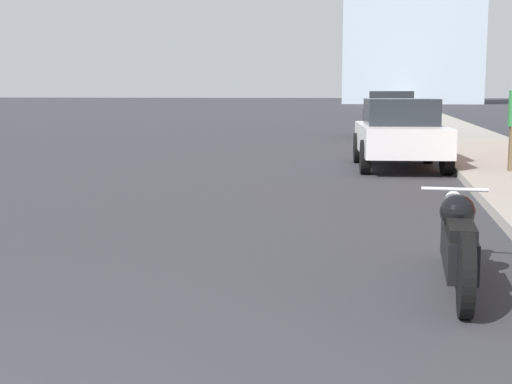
{
  "coord_description": "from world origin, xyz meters",
  "views": [
    {
      "loc": [
        2.33,
        -2.52,
        1.67
      ],
      "look_at": [
        1.06,
        4.66,
        0.64
      ],
      "focal_mm": 50.0,
      "sensor_mm": 36.0,
      "label": 1
    }
  ],
  "objects_px": {
    "parked_car_black": "(392,114)",
    "parked_car_silver": "(387,108)",
    "parked_car_white": "(400,133)",
    "parked_car_red": "(387,105)",
    "motorcycle": "(458,242)"
  },
  "relations": [
    {
      "from": "parked_car_white",
      "to": "parked_car_silver",
      "type": "height_order",
      "value": "parked_car_silver"
    },
    {
      "from": "parked_car_black",
      "to": "parked_car_silver",
      "type": "xyz_separation_m",
      "value": [
        -0.12,
        11.47,
        -0.03
      ]
    },
    {
      "from": "parked_car_white",
      "to": "parked_car_red",
      "type": "relative_size",
      "value": 0.89
    },
    {
      "from": "parked_car_white",
      "to": "parked_car_black",
      "type": "distance_m",
      "value": 11.61
    },
    {
      "from": "parked_car_black",
      "to": "parked_car_silver",
      "type": "height_order",
      "value": "parked_car_black"
    },
    {
      "from": "parked_car_red",
      "to": "motorcycle",
      "type": "bearing_deg",
      "value": -87.98
    },
    {
      "from": "parked_car_white",
      "to": "parked_car_silver",
      "type": "xyz_separation_m",
      "value": [
        -0.15,
        23.08,
        0.03
      ]
    },
    {
      "from": "parked_car_white",
      "to": "parked_car_black",
      "type": "xyz_separation_m",
      "value": [
        -0.02,
        11.61,
        0.06
      ]
    },
    {
      "from": "motorcycle",
      "to": "parked_car_black",
      "type": "height_order",
      "value": "parked_car_black"
    },
    {
      "from": "parked_car_black",
      "to": "parked_car_white",
      "type": "bearing_deg",
      "value": -87.18
    },
    {
      "from": "motorcycle",
      "to": "parked_car_black",
      "type": "relative_size",
      "value": 0.58
    },
    {
      "from": "parked_car_silver",
      "to": "parked_car_red",
      "type": "height_order",
      "value": "parked_car_silver"
    },
    {
      "from": "parked_car_white",
      "to": "parked_car_red",
      "type": "height_order",
      "value": "parked_car_red"
    },
    {
      "from": "motorcycle",
      "to": "parked_car_red",
      "type": "distance_m",
      "value": 44.5
    },
    {
      "from": "motorcycle",
      "to": "parked_car_white",
      "type": "relative_size",
      "value": 0.58
    }
  ]
}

